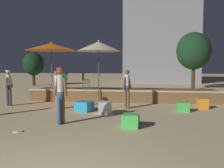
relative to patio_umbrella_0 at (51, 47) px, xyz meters
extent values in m
cube|color=brown|center=(3.58, 1.55, -2.56)|extent=(9.95, 2.37, 0.58)
cube|color=#CCB793|center=(3.58, 0.40, -2.23)|extent=(9.95, 0.12, 0.08)
cylinder|color=brown|center=(0.00, 0.00, -1.52)|extent=(0.05, 0.05, 2.67)
cone|color=orange|center=(0.00, 0.00, 0.00)|extent=(2.61, 2.61, 0.37)
sphere|color=orange|center=(0.00, 0.00, 0.23)|extent=(0.08, 0.08, 0.08)
cylinder|color=brown|center=(2.39, 0.24, -1.54)|extent=(0.05, 0.05, 2.63)
cone|color=beige|center=(2.39, 0.24, 0.02)|extent=(2.24, 2.24, 0.48)
sphere|color=beige|center=(2.39, 0.24, 0.30)|extent=(0.08, 0.08, 0.08)
cube|color=#4CC651|center=(6.30, -1.66, -2.65)|extent=(0.50, 0.50, 0.40)
cube|color=white|center=(3.18, -2.60, -2.61)|extent=(0.59, 0.59, 0.49)
cube|color=orange|center=(7.26, -0.80, -2.62)|extent=(0.46, 0.46, 0.46)
cube|color=#2D9EDB|center=(2.23, -2.14, -2.65)|extent=(0.77, 0.77, 0.41)
cube|color=#4CC651|center=(4.32, -4.64, -2.65)|extent=(0.54, 0.54, 0.41)
cylinder|color=#997051|center=(0.90, -1.72, -2.46)|extent=(0.13, 0.13, 0.78)
cylinder|color=#997051|center=(0.96, -1.87, -2.46)|extent=(0.13, 0.13, 0.78)
cylinder|color=white|center=(0.93, -1.80, -1.99)|extent=(0.20, 0.20, 0.24)
cylinder|color=white|center=(0.93, -1.80, -1.68)|extent=(0.20, 0.20, 0.60)
cylinder|color=#997051|center=(0.78, -1.87, -1.75)|extent=(0.22, 0.16, 0.53)
cylinder|color=#997051|center=(1.08, -1.73, -1.75)|extent=(0.15, 0.13, 0.53)
sphere|color=#997051|center=(0.93, -1.80, -1.27)|extent=(0.21, 0.21, 0.21)
cylinder|color=#B22D33|center=(0.93, -1.80, -1.21)|extent=(0.23, 0.23, 0.07)
cylinder|color=brown|center=(2.09, -4.41, -2.43)|extent=(0.13, 0.13, 0.86)
cylinder|color=#2D4C7F|center=(2.03, -4.58, -2.43)|extent=(0.13, 0.13, 0.86)
cylinder|color=#2D4C7F|center=(2.06, -4.50, -1.92)|extent=(0.22, 0.22, 0.24)
cylinder|color=beige|center=(2.06, -4.50, -1.57)|extent=(0.22, 0.22, 0.66)
cylinder|color=brown|center=(1.89, -4.44, -1.64)|extent=(0.22, 0.14, 0.59)
cylinder|color=brown|center=(2.23, -4.55, -1.64)|extent=(0.16, 0.12, 0.59)
sphere|color=brown|center=(2.06, -4.50, -1.13)|extent=(0.23, 0.23, 0.23)
cylinder|color=#B22D33|center=(2.06, -4.50, -1.06)|extent=(0.26, 0.26, 0.07)
cylinder|color=#3F3F47|center=(-1.58, -1.25, -2.46)|extent=(0.13, 0.13, 0.78)
cylinder|color=#3F3F47|center=(-1.74, -1.21, -2.46)|extent=(0.13, 0.13, 0.78)
cylinder|color=#3F3F47|center=(-1.66, -1.23, -1.99)|extent=(0.20, 0.20, 0.24)
cylinder|color=white|center=(-1.66, -1.23, -1.67)|extent=(0.20, 0.20, 0.60)
cylinder|color=#997051|center=(-1.62, -1.07, -1.74)|extent=(0.13, 0.23, 0.54)
cylinder|color=#997051|center=(-1.70, -1.39, -1.74)|extent=(0.12, 0.18, 0.54)
sphere|color=#997051|center=(-1.66, -1.23, -1.26)|extent=(0.21, 0.21, 0.21)
cylinder|color=white|center=(-1.66, -1.23, -1.20)|extent=(0.23, 0.23, 0.07)
cylinder|color=brown|center=(3.87, -1.15, -2.45)|extent=(0.13, 0.13, 0.80)
cylinder|color=brown|center=(4.01, -1.26, -2.45)|extent=(0.13, 0.13, 0.80)
cylinder|color=#2D4C7F|center=(3.94, -1.21, -1.97)|extent=(0.21, 0.21, 0.24)
cylinder|color=white|center=(3.94, -1.21, -1.65)|extent=(0.21, 0.21, 0.61)
cylinder|color=brown|center=(3.84, -1.34, -1.72)|extent=(0.15, 0.16, 0.55)
cylinder|color=brown|center=(4.05, -1.07, -1.72)|extent=(0.20, 0.22, 0.55)
sphere|color=brown|center=(3.94, -1.21, -1.23)|extent=(0.22, 0.22, 0.22)
cylinder|color=#1E4C47|center=(0.12, 0.98, -1.96)|extent=(0.02, 0.02, 0.45)
cylinder|color=#1E4C47|center=(0.42, 1.02, -1.96)|extent=(0.02, 0.02, 0.45)
cylinder|color=#1E4C47|center=(0.08, 1.28, -1.96)|extent=(0.02, 0.02, 0.45)
cylinder|color=#1E4C47|center=(0.38, 1.32, -1.96)|extent=(0.02, 0.02, 0.45)
cylinder|color=#1E4C47|center=(0.25, 1.15, -1.74)|extent=(0.40, 0.40, 0.02)
cube|color=#1E4C47|center=(0.23, 1.32, -1.51)|extent=(0.36, 0.07, 0.45)
cylinder|color=#47474C|center=(1.65, 1.35, -1.96)|extent=(0.02, 0.02, 0.45)
cylinder|color=#47474C|center=(1.50, 1.61, -1.96)|extent=(0.02, 0.02, 0.45)
cylinder|color=#47474C|center=(1.39, 1.20, -1.96)|extent=(0.02, 0.02, 0.45)
cylinder|color=#47474C|center=(1.24, 1.47, -1.96)|extent=(0.02, 0.02, 0.45)
cylinder|color=#47474C|center=(1.45, 1.41, -1.74)|extent=(0.40, 0.40, 0.02)
cube|color=#47474C|center=(1.30, 1.32, -1.51)|extent=(0.21, 0.33, 0.45)
cylinder|color=white|center=(1.16, -5.60, -2.83)|extent=(0.25, 0.25, 0.03)
cylinder|color=#3D2B1C|center=(8.55, 8.62, -1.92)|extent=(0.28, 0.28, 1.87)
ellipsoid|color=#19381E|center=(8.55, 8.62, 0.25)|extent=(2.73, 2.73, 3.00)
cylinder|color=#3D2B1C|center=(-5.96, 10.56, -2.26)|extent=(0.28, 0.28, 1.19)
ellipsoid|color=black|center=(-5.96, 10.56, -0.75)|extent=(2.01, 2.01, 2.21)
cube|color=gray|center=(6.41, 17.14, 2.58)|extent=(8.42, 3.77, 10.87)
camera|label=1|loc=(4.78, -12.19, -0.97)|focal=40.00mm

